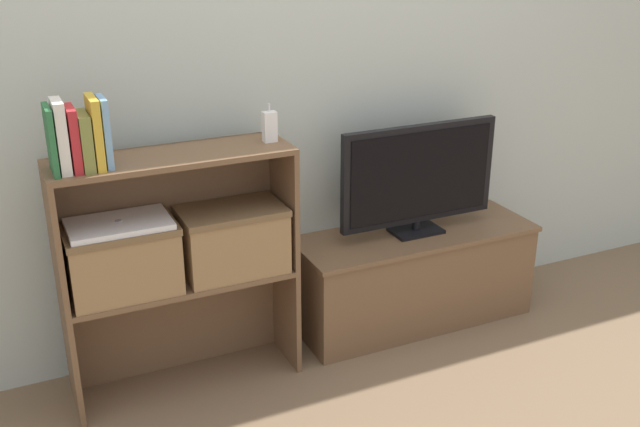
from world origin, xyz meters
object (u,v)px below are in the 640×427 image
Objects in this scene: book_mustard at (95,133)px; storage_basket_left at (122,257)px; book_ivory at (61,136)px; book_skyblue at (105,132)px; laptop at (119,224)px; tv at (419,176)px; book_olive at (85,141)px; book_forest at (51,140)px; tv_stand at (414,276)px; storage_basket_right at (233,237)px; book_crimson at (73,139)px; baby_monitor at (270,127)px.

storage_basket_left is (0.05, 0.02, -0.47)m from book_mustard.
book_skyblue is at bearing 0.00° from book_ivory.
laptop is (0.16, 0.02, -0.34)m from book_ivory.
laptop is (-1.27, -0.06, 0.03)m from tv.
book_olive is at bearing -164.88° from laptop.
tv is 3.28× the size of book_forest.
book_mustard is (0.14, 0.00, 0.01)m from book_forest.
book_mustard is at bearing -176.48° from tv_stand.
book_olive is at bearing -164.88° from storage_basket_left.
book_mustard is 0.66m from storage_basket_right.
tv is 1.85× the size of storage_basket_left.
storage_basket_left is 1.10× the size of laptop.
book_olive is (0.07, 0.00, -0.02)m from book_ivory.
laptop is (0.05, 0.02, -0.34)m from book_mustard.
book_ivory is 0.14m from book_skyblue.
book_crimson reaches higher than laptop.
book_olive is at bearing 180.00° from book_mustard.
laptop is at bearing 25.71° from book_mustard.
storage_basket_right is at bearing 2.43° from book_crimson.
tv is 3.42× the size of book_crimson.
laptop reaches higher than storage_basket_left.
storage_basket_left reaches higher than tv_stand.
tv_stand is 2.75× the size of storage_basket_right.
book_mustard is 0.63m from baby_monitor.
book_forest is 1.17× the size of book_olive.
book_olive is (-1.35, -0.08, 0.34)m from tv.
book_skyblue is (-1.29, -0.08, 0.84)m from tv_stand.
book_skyblue is (-1.29, -0.08, 0.37)m from tv.
book_crimson is 0.07m from book_mustard.
baby_monitor is at bearing 5.13° from storage_basket_right.
storage_basket_left is (0.08, 0.02, -0.45)m from book_olive.
book_skyblue is 1.63× the size of baby_monitor.
book_mustard is 0.61× the size of storage_basket_right.
book_skyblue is at bearing -176.40° from baby_monitor.
book_mustard reaches higher than book_forest.
book_forest reaches higher than storage_basket_left.
book_forest is 0.62× the size of laptop.
laptop reaches higher than tv_stand.
laptop is (0.19, 0.02, -0.33)m from book_forest.
book_crimson is at bearing -180.00° from book_olive.
book_crimson is at bearing -169.22° from storage_basket_left.
book_mustard is 0.61× the size of storage_basket_left.
tv_stand is at bearing 90.00° from tv.
book_mustard is (0.11, 0.00, -0.00)m from book_ivory.
storage_basket_right is (0.60, 0.02, -0.46)m from book_forest.
laptop is at bearing 0.00° from storage_basket_left.
tv is 1.27m from laptop.
tv is at bearing 3.48° from baby_monitor.
book_mustard is 1.02× the size of book_skyblue.
book_olive is at bearing -177.40° from storage_basket_right.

